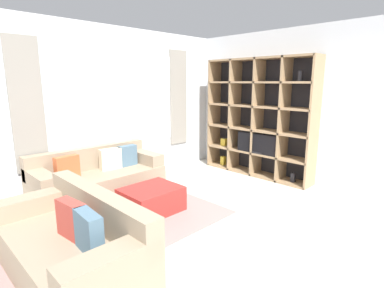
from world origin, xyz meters
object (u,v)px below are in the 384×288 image
at_px(couch_side, 73,246).
at_px(couch_main, 99,178).
at_px(ottoman, 151,200).
at_px(shelving_unit, 258,119).

bearing_deg(couch_side, couch_main, 145.52).
xyz_separation_m(couch_side, ottoman, (1.36, 0.60, -0.12)).
xyz_separation_m(shelving_unit, couch_main, (-2.77, 1.08, -0.79)).
relative_size(shelving_unit, couch_main, 1.13).
bearing_deg(shelving_unit, ottoman, 179.24).
xyz_separation_m(shelving_unit, couch_side, (-3.90, -0.56, -0.79)).
bearing_deg(ottoman, couch_side, -156.19).
xyz_separation_m(couch_main, couch_side, (-1.13, -1.65, -0.00)).
distance_m(shelving_unit, ottoman, 2.70).
bearing_deg(couch_side, shelving_unit, 98.24).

